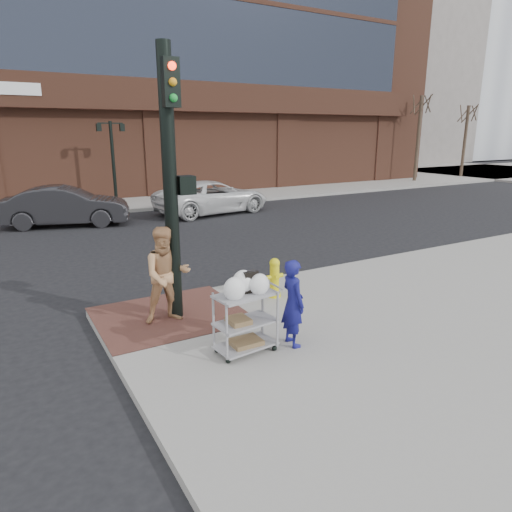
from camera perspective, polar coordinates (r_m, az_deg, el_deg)
ground at (r=8.75m, az=-4.89°, el=-9.49°), size 220.00×220.00×0.00m
sidewalk_far at (r=42.44m, az=-8.14°, el=10.29°), size 65.00×36.00×0.15m
brick_curb_ramp at (r=9.25m, az=-10.70°, el=-7.23°), size 2.80×2.40×0.01m
filler_block at (r=62.85m, az=14.58°, el=19.69°), size 14.00×20.00×18.00m
bare_tree_a at (r=36.28m, az=20.06°, el=18.53°), size 1.80×1.80×7.20m
bare_tree_b at (r=41.25m, az=25.09°, el=16.88°), size 1.80×1.80×6.70m
lamp_post at (r=23.84m, az=-17.49°, el=12.10°), size 1.32×0.22×4.00m
traffic_signal_pole at (r=8.52m, az=-10.51°, el=9.47°), size 0.61×0.51×5.00m
woman_blue at (r=7.66m, az=4.64°, el=-5.87°), size 0.40×0.57×1.50m
pedestrian_tan at (r=8.68m, az=-11.09°, el=-2.36°), size 0.97×0.80×1.84m
sedan_dark at (r=19.75m, az=-22.69°, el=5.76°), size 5.09×3.00×1.59m
minivan_white at (r=21.28m, az=-5.46°, el=7.36°), size 5.69×3.22×1.50m
utility_cart at (r=7.43m, az=-1.31°, el=-7.59°), size 1.04×0.65×1.37m
fire_hydrant at (r=9.94m, az=2.32°, el=-2.66°), size 0.41×0.29×0.87m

